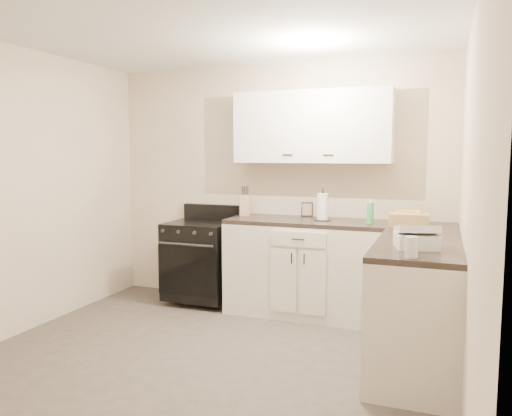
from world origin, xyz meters
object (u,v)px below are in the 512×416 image
at_px(knife_block, 245,205).
at_px(paper_towel, 323,207).
at_px(stove, 200,260).
at_px(wicker_basket, 409,220).
at_px(countertop_grill, 416,241).

height_order(knife_block, paper_towel, paper_towel).
bearing_deg(paper_towel, stove, -178.13).
height_order(stove, wicker_basket, wicker_basket).
bearing_deg(wicker_basket, stove, 178.21).
bearing_deg(paper_towel, wicker_basket, -7.67).
relative_size(stove, knife_block, 3.75).
bearing_deg(countertop_grill, wicker_basket, 81.29).
xyz_separation_m(paper_towel, countertop_grill, (0.92, -1.18, -0.08)).
xyz_separation_m(stove, countertop_grill, (2.22, -1.14, 0.53)).
distance_m(knife_block, wicker_basket, 1.66).
xyz_separation_m(stove, knife_block, (0.46, 0.14, 0.59)).
xyz_separation_m(stove, wicker_basket, (2.11, -0.07, 0.54)).
height_order(paper_towel, wicker_basket, paper_towel).
bearing_deg(knife_block, stove, -174.29).
relative_size(stove, paper_towel, 3.09).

